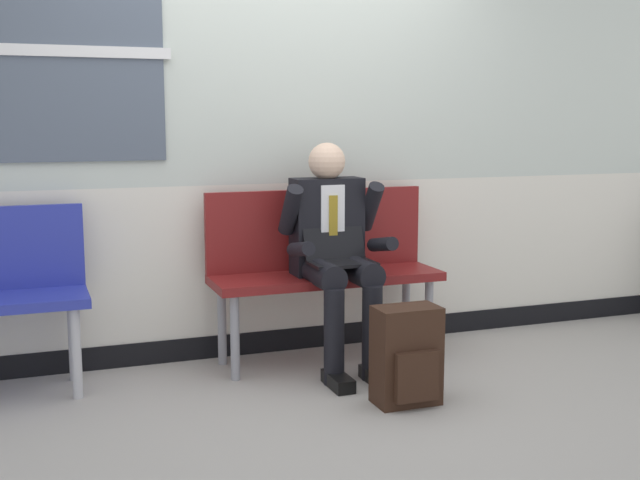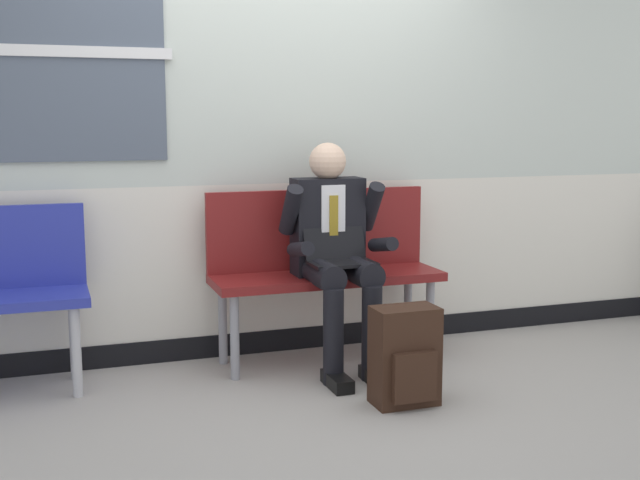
{
  "view_description": "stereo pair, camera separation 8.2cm",
  "coord_description": "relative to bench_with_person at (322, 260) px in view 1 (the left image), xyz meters",
  "views": [
    {
      "loc": [
        -1.37,
        -3.85,
        1.41
      ],
      "look_at": [
        0.12,
        0.17,
        0.75
      ],
      "focal_mm": 44.9,
      "sensor_mm": 36.0,
      "label": 1
    },
    {
      "loc": [
        -1.3,
        -3.88,
        1.41
      ],
      "look_at": [
        0.12,
        0.17,
        0.75
      ],
      "focal_mm": 44.9,
      "sensor_mm": 36.0,
      "label": 2
    }
  ],
  "objects": [
    {
      "name": "ground_plane",
      "position": [
        -0.23,
        -0.45,
        -0.59
      ],
      "size": [
        18.0,
        18.0,
        0.0
      ],
      "primitive_type": "plane",
      "color": "#9E9991"
    },
    {
      "name": "station_wall",
      "position": [
        -0.24,
        0.27,
        0.99
      ],
      "size": [
        6.99,
        0.16,
        3.18
      ],
      "color": "beige",
      "rests_on": "ground"
    },
    {
      "name": "bench_with_person",
      "position": [
        0.0,
        0.0,
        0.0
      ],
      "size": [
        1.33,
        0.42,
        0.99
      ],
      "color": "maroon",
      "rests_on": "ground"
    },
    {
      "name": "person_seated",
      "position": [
        -0.0,
        -0.21,
        0.1
      ],
      "size": [
        0.57,
        0.7,
        1.27
      ],
      "color": "black",
      "rests_on": "ground"
    },
    {
      "name": "backpack",
      "position": [
        0.12,
        -0.88,
        -0.35
      ],
      "size": [
        0.32,
        0.23,
        0.49
      ],
      "color": "#331E14",
      "rests_on": "ground"
    }
  ]
}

